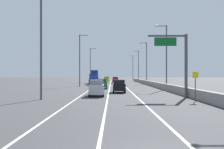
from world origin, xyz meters
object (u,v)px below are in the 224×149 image
Objects in this scene: car_red_3 at (115,80)px; car_yellow_4 at (106,79)px; car_silver_2 at (96,88)px; lamp_post_right_fifth at (132,66)px; lamp_post_left_far at (91,63)px; lamp_post_right_near at (224,28)px; car_blue_1 at (92,81)px; lamp_post_right_third at (145,60)px; lamp_post_right_fourth at (138,64)px; overhead_sign_gantry at (180,58)px; lamp_post_left_near at (43,38)px; car_green_5 at (102,84)px; speed_advisory_sign at (195,84)px; lamp_post_left_mid at (80,57)px; lamp_post_right_second at (165,53)px; car_black_0 at (119,86)px; box_truck at (94,77)px.

car_red_3 is 0.97× the size of car_yellow_4.
car_silver_2 is 1.00× the size of car_yellow_4.
car_yellow_4 is at bearing -109.52° from lamp_post_right_fifth.
lamp_post_right_fifth and lamp_post_left_far have the same top height.
car_red_3 is (-8.57, 56.66, -5.72)m from lamp_post_right_near.
lamp_post_left_far is at bearing 95.80° from car_blue_1.
lamp_post_left_far is (-16.86, 16.08, 0.00)m from lamp_post_right_third.
car_yellow_4 is at bearing -146.67° from lamp_post_right_fourth.
overhead_sign_gantry is 8.75m from lamp_post_right_near.
lamp_post_right_fifth reaches higher than car_silver_2.
car_blue_1 is at bearing -84.20° from lamp_post_left_far.
lamp_post_left_near is at bearing -171.28° from overhead_sign_gantry.
car_green_5 is at bearing 117.63° from overhead_sign_gantry.
car_blue_1 is at bearing 109.15° from speed_advisory_sign.
lamp_post_left_mid is 2.50× the size of car_blue_1.
lamp_post_left_mid is at bearing 114.79° from lamp_post_right_near.
lamp_post_left_near is at bearing -132.04° from lamp_post_right_second.
lamp_post_right_third is 41.98m from car_silver_2.
lamp_post_left_mid is at bearing -99.42° from car_yellow_4.
car_blue_1 is at bearing -112.53° from car_red_3.
lamp_post_right_fifth is at bearing 75.91° from car_blue_1.
car_black_0 is at bearing 130.16° from overhead_sign_gantry.
car_green_5 is at bearing 89.58° from car_silver_2.
lamp_post_right_third is at bearing -56.68° from car_yellow_4.
lamp_post_right_near is 18.12m from lamp_post_left_near.
lamp_post_right_fourth is (1.45, 71.49, 4.95)m from speed_advisory_sign.
lamp_post_left_mid is at bearing -104.69° from lamp_post_right_fifth.
car_blue_1 is 1.03× the size of car_green_5.
car_green_5 is (-10.27, 23.03, -0.80)m from speed_advisory_sign.
speed_advisory_sign is at bearing -75.82° from lamp_post_left_far.
car_green_5 is at bearing -98.95° from lamp_post_right_fifth.
lamp_post_right_third is 2.87× the size of car_black_0.
box_truck reaches higher than car_green_5.
lamp_post_right_third is 2.59× the size of car_green_5.
box_truck is at bearing -104.05° from car_yellow_4.
car_red_3 is at bearing 98.24° from overhead_sign_gantry.
lamp_post_right_second and lamp_post_left_far have the same top height.
car_yellow_4 is (5.25, 31.60, -5.73)m from lamp_post_left_mid.
car_blue_1 reaches higher than car_green_5.
lamp_post_right_near is at bearing -89.96° from lamp_post_right_third.
box_truck is (1.99, -12.25, -4.88)m from lamp_post_left_far.
speed_advisory_sign is 40.61m from car_blue_1.
lamp_post_right_fifth is at bearing 75.31° from lamp_post_left_mid.
lamp_post_left_mid is at bearing -139.71° from lamp_post_right_third.
car_green_5 is at bearing -95.48° from car_red_3.
lamp_post_right_fifth is 96.39m from lamp_post_left_near.
lamp_post_right_fourth is 1.00× the size of lamp_post_left_near.
lamp_post_right_fifth is at bearing 82.61° from car_silver_2.
lamp_post_right_near is at bearing -90.24° from lamp_post_right_fourth.
lamp_post_left_mid is 2.59× the size of car_green_5.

